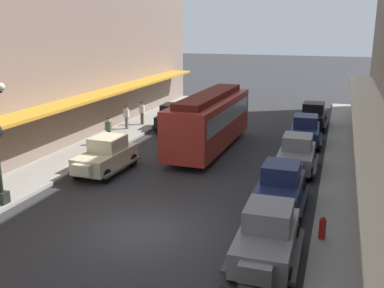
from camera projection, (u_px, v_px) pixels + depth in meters
The scene contains 14 objects.
ground_plane at pixel (140, 232), 16.30m from camera, with size 200.00×200.00×0.00m, color #2D2D30.
sidewalk_right at pixel (357, 263), 13.98m from camera, with size 3.00×60.00×0.15m, color #99968E.
parked_car_1 at pixel (305, 130), 27.88m from camera, with size 2.28×4.31×1.84m.
parked_car_2 at pixel (267, 234), 14.02m from camera, with size 2.19×4.28×1.84m.
parked_car_3 at pixel (106, 155), 22.62m from camera, with size 2.25×4.30×1.84m.
parked_car_4 at pixel (297, 153), 22.90m from camera, with size 2.18×4.27×1.84m.
parked_car_5 at pixel (280, 186), 18.23m from camera, with size 2.17×4.27×1.84m.
parked_car_6 at pixel (313, 115), 32.38m from camera, with size 2.23×4.29×1.84m.
parked_car_7 at pixel (174, 116), 32.23m from camera, with size 2.30×4.32×1.84m.
streetcar at pixel (210, 119), 26.50m from camera, with size 2.71×9.65×3.46m.
fire_hydrant at pixel (322, 228), 15.34m from camera, with size 0.24×0.24×0.82m.
pedestrian_0 at pixel (142, 113), 32.96m from camera, with size 0.36×0.28×1.67m.
pedestrian_1 at pixel (109, 130), 27.49m from camera, with size 0.36×0.28×1.67m.
pedestrian_2 at pixel (126, 117), 31.53m from camera, with size 0.36×0.28×1.67m.
Camera 1 is at (6.53, -13.53, 7.34)m, focal length 41.57 mm.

